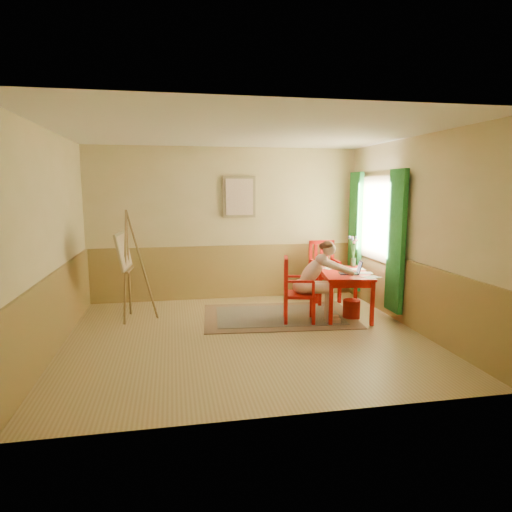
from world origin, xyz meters
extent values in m
cube|color=tan|center=(0.00, 0.00, -0.01)|extent=(5.00, 4.50, 0.02)
cube|color=white|center=(0.00, 0.00, 2.81)|extent=(5.00, 4.50, 0.02)
cube|color=#CCB97C|center=(0.00, 2.26, 1.40)|extent=(5.00, 0.02, 2.80)
cube|color=#CCB97C|center=(0.00, -2.26, 1.40)|extent=(5.00, 0.02, 2.80)
cube|color=#CCB97C|center=(-2.51, 0.00, 1.40)|extent=(0.02, 4.50, 2.80)
cube|color=#CCB97C|center=(2.51, 0.00, 1.40)|extent=(0.02, 4.50, 2.80)
cube|color=#A68544|center=(0.00, 2.23, 0.50)|extent=(5.00, 0.04, 1.00)
cube|color=#A68544|center=(-2.48, 0.00, 0.50)|extent=(0.04, 4.50, 1.00)
cube|color=#A68544|center=(2.48, 0.00, 0.50)|extent=(0.04, 4.50, 1.00)
cube|color=white|center=(2.47, 1.10, 1.55)|extent=(0.02, 1.00, 1.30)
cube|color=#907E55|center=(2.45, 1.10, 1.55)|extent=(0.03, 1.12, 1.42)
cube|color=#298F44|center=(2.40, 0.32, 1.25)|extent=(0.08, 0.45, 2.20)
cube|color=#298F44|center=(2.40, 1.88, 1.25)|extent=(0.08, 0.45, 2.20)
cube|color=#907E55|center=(0.25, 2.21, 1.90)|extent=(0.60, 0.04, 0.76)
cube|color=beige|center=(0.25, 2.19, 1.90)|extent=(0.50, 0.02, 0.66)
cube|color=#8C7251|center=(0.68, 0.85, 0.01)|extent=(2.53, 1.80, 0.01)
cube|color=black|center=(0.68, 0.85, 0.01)|extent=(2.09, 1.36, 0.01)
cube|color=red|center=(1.74, 0.72, 0.70)|extent=(0.92, 1.31, 0.04)
cube|color=red|center=(1.74, 0.72, 0.63)|extent=(0.81, 1.19, 0.10)
cube|color=red|center=(1.34, 0.23, 0.34)|extent=(0.06, 0.06, 0.68)
cube|color=red|center=(1.95, 0.12, 0.34)|extent=(0.06, 0.06, 0.68)
cube|color=red|center=(1.53, 1.32, 0.34)|extent=(0.06, 0.06, 0.68)
cube|color=red|center=(2.15, 1.20, 0.34)|extent=(0.06, 0.06, 0.68)
cube|color=red|center=(0.92, 0.51, 0.43)|extent=(0.56, 0.54, 0.05)
cube|color=red|center=(0.68, 0.37, 0.21)|extent=(0.06, 0.06, 0.41)
cube|color=red|center=(1.08, 0.27, 0.21)|extent=(0.06, 0.06, 0.41)
cube|color=red|center=(0.76, 0.75, 0.21)|extent=(0.06, 0.06, 0.41)
cube|color=red|center=(1.17, 0.66, 0.21)|extent=(0.06, 0.06, 0.41)
cube|color=red|center=(0.68, 0.37, 0.74)|extent=(0.06, 0.06, 0.56)
cube|color=red|center=(0.76, 0.75, 0.74)|extent=(0.06, 0.06, 0.56)
cube|color=red|center=(0.72, 0.56, 0.98)|extent=(0.15, 0.45, 0.06)
cube|color=red|center=(0.70, 0.46, 0.72)|extent=(0.04, 0.05, 0.46)
cube|color=red|center=(0.72, 0.56, 0.72)|extent=(0.04, 0.05, 0.46)
cube|color=red|center=(0.74, 0.66, 0.72)|extent=(0.04, 0.05, 0.46)
cube|color=red|center=(0.88, 0.32, 0.68)|extent=(0.41, 0.13, 0.04)
cube|color=red|center=(1.07, 0.28, 0.57)|extent=(0.05, 0.05, 0.22)
cube|color=red|center=(0.97, 0.71, 0.68)|extent=(0.41, 0.13, 0.04)
cube|color=red|center=(1.16, 0.66, 0.57)|extent=(0.05, 0.05, 0.22)
cube|color=red|center=(1.76, 1.71, 0.47)|extent=(0.50, 0.52, 0.05)
cube|color=red|center=(1.55, 1.94, 0.22)|extent=(0.06, 0.06, 0.44)
cube|color=red|center=(1.54, 1.49, 0.22)|extent=(0.06, 0.06, 0.44)
cube|color=red|center=(1.98, 1.93, 0.22)|extent=(0.06, 0.06, 0.44)
cube|color=red|center=(1.96, 1.48, 0.22)|extent=(0.06, 0.06, 0.44)
cube|color=red|center=(1.55, 1.94, 0.79)|extent=(0.06, 0.06, 0.60)
cube|color=red|center=(1.98, 1.93, 0.79)|extent=(0.06, 0.06, 0.60)
cube|color=red|center=(1.76, 1.94, 1.06)|extent=(0.48, 0.07, 0.07)
cube|color=red|center=(1.66, 1.94, 0.78)|extent=(0.05, 0.03, 0.49)
cube|color=red|center=(1.76, 1.94, 0.78)|extent=(0.05, 0.03, 0.49)
cube|color=red|center=(1.87, 1.93, 0.78)|extent=(0.05, 0.03, 0.49)
cube|color=red|center=(1.54, 1.72, 0.73)|extent=(0.06, 0.45, 0.04)
cube|color=red|center=(1.54, 1.51, 0.61)|extent=(0.04, 0.04, 0.24)
cube|color=red|center=(1.97, 1.71, 0.73)|extent=(0.06, 0.45, 0.04)
cube|color=red|center=(1.96, 1.49, 0.61)|extent=(0.04, 0.04, 0.24)
ellipsoid|color=beige|center=(0.96, 0.52, 0.56)|extent=(0.36, 0.41, 0.23)
cylinder|color=beige|center=(1.15, 0.38, 0.55)|extent=(0.47, 0.25, 0.16)
cylinder|color=beige|center=(1.19, 0.56, 0.55)|extent=(0.47, 0.25, 0.16)
cylinder|color=beige|center=(1.36, 0.33, 0.29)|extent=(0.14, 0.14, 0.51)
cylinder|color=beige|center=(1.40, 0.51, 0.29)|extent=(0.14, 0.14, 0.51)
cube|color=beige|center=(1.42, 0.32, 0.04)|extent=(0.23, 0.14, 0.07)
cube|color=beige|center=(1.46, 0.50, 0.04)|extent=(0.23, 0.14, 0.07)
ellipsoid|color=beige|center=(1.11, 0.48, 0.79)|extent=(0.54, 0.39, 0.53)
ellipsoid|color=beige|center=(1.25, 0.45, 0.98)|extent=(0.26, 0.34, 0.18)
sphere|color=beige|center=(1.36, 0.43, 1.14)|extent=(0.24, 0.24, 0.20)
ellipsoid|color=brown|center=(1.34, 0.43, 1.20)|extent=(0.23, 0.24, 0.14)
sphere|color=brown|center=(1.26, 0.45, 1.19)|extent=(0.13, 0.13, 0.11)
cylinder|color=beige|center=(1.31, 0.28, 0.92)|extent=(0.24, 0.16, 0.15)
cylinder|color=beige|center=(1.54, 0.25, 0.84)|extent=(0.30, 0.08, 0.17)
sphere|color=beige|center=(1.41, 0.25, 0.89)|extent=(0.11, 0.11, 0.09)
sphere|color=beige|center=(1.67, 0.25, 0.79)|extent=(0.09, 0.09, 0.07)
cylinder|color=beige|center=(1.38, 0.57, 0.92)|extent=(0.23, 0.11, 0.15)
cylinder|color=beige|center=(1.60, 0.50, 0.84)|extent=(0.30, 0.20, 0.17)
sphere|color=beige|center=(1.48, 0.56, 0.89)|extent=(0.11, 0.11, 0.09)
sphere|color=beige|center=(1.72, 0.44, 0.79)|extent=(0.09, 0.09, 0.07)
cube|color=#1E2338|center=(1.74, 0.56, 0.73)|extent=(0.33, 0.27, 0.02)
cube|color=#2D3342|center=(1.74, 0.56, 0.73)|extent=(0.28, 0.21, 0.00)
cube|color=#1E2338|center=(1.91, 0.53, 0.83)|extent=(0.11, 0.22, 0.20)
cube|color=#99BFF2|center=(1.90, 0.53, 0.83)|extent=(0.08, 0.18, 0.16)
cube|color=white|center=(1.98, 0.24, 0.72)|extent=(0.31, 0.26, 0.00)
cube|color=white|center=(2.03, 0.91, 0.72)|extent=(0.28, 0.21, 0.00)
cube|color=white|center=(1.64, 1.08, 0.72)|extent=(0.32, 0.28, 0.00)
cube|color=white|center=(2.00, 0.58, 0.72)|extent=(0.30, 0.24, 0.00)
cylinder|color=#3F724C|center=(2.08, 1.19, 0.79)|extent=(0.10, 0.10, 0.14)
cylinder|color=#3F7233|center=(2.07, 1.25, 1.03)|extent=(0.04, 0.12, 0.38)
sphere|color=#728CD8|center=(2.05, 1.30, 1.22)|extent=(0.06, 0.06, 0.06)
cylinder|color=#3F7233|center=(2.06, 1.16, 1.04)|extent=(0.07, 0.08, 0.39)
sphere|color=pink|center=(2.03, 1.13, 1.24)|extent=(0.04, 0.04, 0.04)
cylinder|color=#3F7233|center=(2.09, 1.20, 0.99)|extent=(0.03, 0.04, 0.29)
sphere|color=pink|center=(2.10, 1.22, 1.13)|extent=(0.05, 0.05, 0.05)
cylinder|color=#3F7233|center=(2.05, 1.14, 1.03)|extent=(0.08, 0.11, 0.37)
sphere|color=#728CD8|center=(2.01, 1.10, 1.21)|extent=(0.06, 0.06, 0.05)
cylinder|color=#3F7233|center=(2.12, 1.22, 1.00)|extent=(0.09, 0.07, 0.33)
sphere|color=pink|center=(2.16, 1.25, 1.17)|extent=(0.05, 0.05, 0.05)
cylinder|color=#3F7233|center=(2.10, 1.21, 1.01)|extent=(0.05, 0.04, 0.33)
sphere|color=pink|center=(2.13, 1.22, 1.17)|extent=(0.05, 0.05, 0.04)
cylinder|color=#3F7233|center=(2.12, 1.23, 1.03)|extent=(0.08, 0.08, 0.37)
sphere|color=#728CD8|center=(2.16, 1.26, 1.22)|extent=(0.05, 0.05, 0.04)
cylinder|color=#A21A0F|center=(1.81, 0.56, 0.15)|extent=(0.28, 0.28, 0.29)
cylinder|color=olive|center=(-1.70, 1.01, 0.87)|extent=(0.11, 0.32, 1.74)
cylinder|color=olive|center=(-1.68, 1.29, 0.87)|extent=(0.06, 0.32, 1.74)
cylinder|color=olive|center=(-1.46, 1.13, 0.87)|extent=(0.46, 0.07, 1.74)
cylinder|color=olive|center=(-1.71, 1.15, 0.80)|extent=(0.07, 0.49, 0.03)
cube|color=olive|center=(-1.66, 1.15, 0.80)|extent=(0.10, 0.53, 0.03)
cube|color=#907E55|center=(-1.74, 1.15, 1.10)|extent=(0.19, 0.78, 0.58)
cube|color=beige|center=(-1.72, 1.15, 1.10)|extent=(0.15, 0.70, 0.50)
camera|label=1|loc=(-0.97, -5.92, 2.06)|focal=31.10mm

